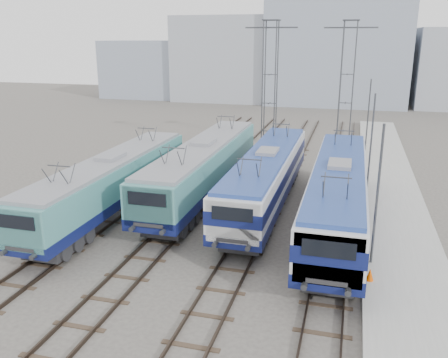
% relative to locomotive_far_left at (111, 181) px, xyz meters
% --- Properties ---
extents(ground, '(160.00, 160.00, 0.00)m').
position_rel_locomotive_far_left_xyz_m(ground, '(6.75, -5.19, -2.19)').
color(ground, '#514C47').
extents(platform, '(4.00, 70.00, 0.30)m').
position_rel_locomotive_far_left_xyz_m(platform, '(16.95, 2.81, -2.04)').
color(platform, '#9E9E99').
rests_on(platform, ground).
extents(locomotive_far_left, '(2.77, 17.52, 3.30)m').
position_rel_locomotive_far_left_xyz_m(locomotive_far_left, '(0.00, 0.00, 0.00)').
color(locomotive_far_left, '#0E154C').
rests_on(locomotive_far_left, ground).
extents(locomotive_center_left, '(2.95, 18.62, 3.50)m').
position_rel_locomotive_far_left_xyz_m(locomotive_center_left, '(4.50, 4.49, 0.13)').
color(locomotive_center_left, '#0E154C').
rests_on(locomotive_center_left, ground).
extents(locomotive_center_right, '(2.83, 17.92, 3.37)m').
position_rel_locomotive_far_left_xyz_m(locomotive_center_right, '(9.00, 3.58, 0.10)').
color(locomotive_center_right, '#0E154C').
rests_on(locomotive_center_right, ground).
extents(locomotive_far_right, '(2.95, 18.65, 3.51)m').
position_rel_locomotive_far_left_xyz_m(locomotive_far_right, '(13.50, 1.02, 0.19)').
color(locomotive_far_right, '#0E154C').
rests_on(locomotive_far_right, ground).
extents(catenary_tower_west, '(4.50, 1.20, 12.00)m').
position_rel_locomotive_far_left_xyz_m(catenary_tower_west, '(6.75, 16.81, 4.45)').
color(catenary_tower_west, '#3F4247').
rests_on(catenary_tower_west, ground).
extents(catenary_tower_east, '(4.50, 1.20, 12.00)m').
position_rel_locomotive_far_left_xyz_m(catenary_tower_east, '(13.25, 18.81, 4.45)').
color(catenary_tower_east, '#3F4247').
rests_on(catenary_tower_east, ground).
extents(mast_front, '(0.12, 0.12, 7.00)m').
position_rel_locomotive_far_left_xyz_m(mast_front, '(15.35, -3.19, 1.31)').
color(mast_front, '#3F4247').
rests_on(mast_front, ground).
extents(mast_mid, '(0.12, 0.12, 7.00)m').
position_rel_locomotive_far_left_xyz_m(mast_mid, '(15.35, 8.81, 1.31)').
color(mast_mid, '#3F4247').
rests_on(mast_mid, ground).
extents(mast_rear, '(0.12, 0.12, 7.00)m').
position_rel_locomotive_far_left_xyz_m(mast_rear, '(15.35, 20.81, 1.31)').
color(mast_rear, '#3F4247').
rests_on(mast_rear, ground).
extents(safety_cone, '(0.34, 0.34, 0.56)m').
position_rel_locomotive_far_left_xyz_m(safety_cone, '(15.25, -5.04, -1.61)').
color(safety_cone, '#DB4A00').
rests_on(safety_cone, platform).
extents(building_west, '(18.00, 12.00, 14.00)m').
position_rel_locomotive_far_left_xyz_m(building_west, '(-7.25, 56.81, 4.81)').
color(building_west, '#9CA2AE').
rests_on(building_west, ground).
extents(building_center, '(22.00, 14.00, 18.00)m').
position_rel_locomotive_far_left_xyz_m(building_center, '(10.75, 56.81, 6.81)').
color(building_center, '#8D99AC').
rests_on(building_center, ground).
extents(building_far_west, '(14.00, 10.00, 10.00)m').
position_rel_locomotive_far_left_xyz_m(building_far_west, '(-23.25, 56.81, 2.81)').
color(building_far_west, '#8D99AC').
rests_on(building_far_west, ground).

